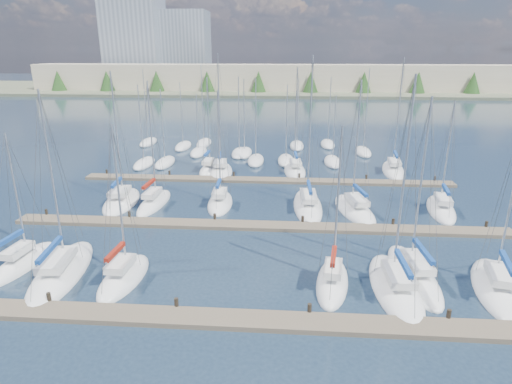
# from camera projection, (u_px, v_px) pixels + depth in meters

# --- Properties ---
(ground) EXTENTS (400.00, 400.00, 0.00)m
(ground) POSITION_uv_depth(u_px,v_px,m) (274.00, 134.00, 79.69)
(ground) COLOR #243548
(ground) RESTS_ON ground
(dock_near) EXTENTS (44.00, 1.93, 1.10)m
(dock_near) POSITION_uv_depth(u_px,v_px,m) (241.00, 320.00, 24.80)
(dock_near) COLOR #6B5E4C
(dock_near) RESTS_ON ground
(dock_mid) EXTENTS (44.00, 1.93, 1.10)m
(dock_mid) POSITION_uv_depth(u_px,v_px,m) (258.00, 226.00, 38.04)
(dock_mid) COLOR #6B5E4C
(dock_mid) RESTS_ON ground
(dock_far) EXTENTS (44.00, 1.93, 1.10)m
(dock_far) POSITION_uv_depth(u_px,v_px,m) (266.00, 180.00, 51.28)
(dock_far) COLOR #6B5E4C
(dock_far) RESTS_ON ground
(sailboat_j) EXTENTS (2.81, 7.17, 12.10)m
(sailboat_j) POSITION_uv_depth(u_px,v_px,m) (220.00, 203.00, 43.68)
(sailboat_j) COLOR white
(sailboat_j) RESTS_ON ground
(sailboat_l) EXTENTS (4.52, 9.16, 13.22)m
(sailboat_l) POSITION_uv_depth(u_px,v_px,m) (354.00, 210.00, 41.82)
(sailboat_l) COLOR white
(sailboat_l) RESTS_ON ground
(sailboat_h) EXTENTS (3.97, 8.56, 13.87)m
(sailboat_h) POSITION_uv_depth(u_px,v_px,m) (122.00, 201.00, 44.18)
(sailboat_h) COLOR white
(sailboat_h) RESTS_ON ground
(sailboat_b) EXTENTS (4.35, 10.25, 13.46)m
(sailboat_b) POSITION_uv_depth(u_px,v_px,m) (62.00, 272.00, 30.14)
(sailboat_b) COLOR white
(sailboat_b) RESTS_ON ground
(sailboat_k) EXTENTS (3.07, 10.38, 15.35)m
(sailboat_k) POSITION_uv_depth(u_px,v_px,m) (308.00, 205.00, 42.94)
(sailboat_k) COLOR white
(sailboat_k) RESTS_ON ground
(sailboat_f) EXTENTS (3.01, 9.28, 13.05)m
(sailboat_f) POSITION_uv_depth(u_px,v_px,m) (414.00, 274.00, 29.82)
(sailboat_f) COLOR white
(sailboat_f) RESTS_ON ground
(sailboat_g) EXTENTS (4.77, 8.84, 13.97)m
(sailboat_g) POSITION_uv_depth(u_px,v_px,m) (497.00, 287.00, 28.16)
(sailboat_g) COLOR white
(sailboat_g) RESTS_ON ground
(sailboat_o) EXTENTS (4.06, 8.62, 15.41)m
(sailboat_o) POSITION_uv_depth(u_px,v_px,m) (221.00, 171.00, 55.12)
(sailboat_o) COLOR white
(sailboat_o) RESTS_ON ground
(sailboat_m) EXTENTS (3.72, 8.30, 11.32)m
(sailboat_m) POSITION_uv_depth(u_px,v_px,m) (441.00, 209.00, 41.98)
(sailboat_m) COLOR white
(sailboat_m) RESTS_ON ground
(sailboat_r) EXTENTS (3.88, 9.51, 14.93)m
(sailboat_r) POSITION_uv_depth(u_px,v_px,m) (393.00, 170.00, 55.60)
(sailboat_r) COLOR white
(sailboat_r) RESTS_ON ground
(sailboat_i) EXTENTS (2.66, 7.98, 13.00)m
(sailboat_i) POSITION_uv_depth(u_px,v_px,m) (154.00, 203.00, 43.68)
(sailboat_i) COLOR white
(sailboat_i) RESTS_ON ground
(sailboat_n) EXTENTS (2.41, 6.90, 12.55)m
(sailboat_n) POSITION_uv_depth(u_px,v_px,m) (209.00, 169.00, 55.83)
(sailboat_n) COLOR white
(sailboat_n) RESTS_ON ground
(sailboat_e) EXTENTS (2.99, 9.22, 14.48)m
(sailboat_e) POSITION_uv_depth(u_px,v_px,m) (395.00, 287.00, 28.24)
(sailboat_e) COLOR white
(sailboat_e) RESTS_ON ground
(sailboat_c) EXTENTS (2.83, 6.74, 11.38)m
(sailboat_c) POSITION_uv_depth(u_px,v_px,m) (124.00, 277.00, 29.43)
(sailboat_c) COLOR white
(sailboat_c) RESTS_ON ground
(sailboat_d) EXTENTS (3.09, 6.98, 11.38)m
(sailboat_d) POSITION_uv_depth(u_px,v_px,m) (332.00, 282.00, 28.82)
(sailboat_d) COLOR white
(sailboat_d) RESTS_ON ground
(sailboat_p) EXTENTS (3.15, 8.23, 13.73)m
(sailboat_p) POSITION_uv_depth(u_px,v_px,m) (295.00, 171.00, 55.23)
(sailboat_p) COLOR white
(sailboat_p) RESTS_ON ground
(sailboat_a) EXTENTS (2.67, 7.18, 10.43)m
(sailboat_a) POSITION_uv_depth(u_px,v_px,m) (23.00, 263.00, 31.40)
(sailboat_a) COLOR white
(sailboat_a) RESTS_ON ground
(distant_boats) EXTENTS (36.93, 20.75, 13.30)m
(distant_boats) POSITION_uv_depth(u_px,v_px,m) (242.00, 152.00, 64.55)
(distant_boats) COLOR #9EA0A5
(distant_boats) RESTS_ON ground
(shoreline) EXTENTS (400.00, 60.00, 38.00)m
(shoreline) POSITION_uv_depth(u_px,v_px,m) (248.00, 70.00, 163.17)
(shoreline) COLOR #666B51
(shoreline) RESTS_ON ground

